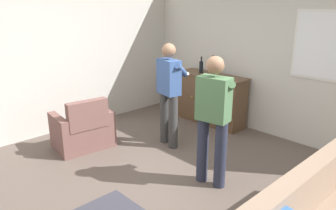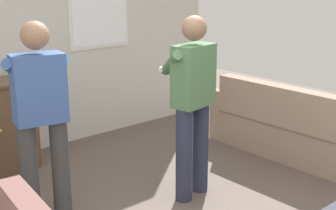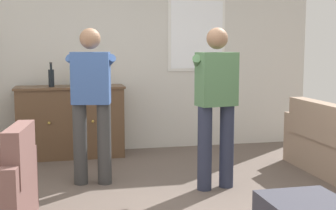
% 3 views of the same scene
% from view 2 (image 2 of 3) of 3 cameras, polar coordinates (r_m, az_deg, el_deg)
% --- Properties ---
extents(wall_back_with_window, '(5.20, 0.15, 2.80)m').
position_cam_2_polar(wall_back_with_window, '(5.58, -16.07, 8.76)').
color(wall_back_with_window, beige).
rests_on(wall_back_with_window, ground).
extents(couch, '(0.57, 2.48, 0.85)m').
position_cam_2_polar(couch, '(5.35, 16.50, -3.40)').
color(couch, gray).
rests_on(couch, ground).
extents(person_standing_left, '(0.55, 0.51, 1.68)m').
position_cam_2_polar(person_standing_left, '(3.86, -15.27, -1.16)').
color(person_standing_left, '#383838').
rests_on(person_standing_left, ground).
extents(person_standing_right, '(0.55, 0.51, 1.68)m').
position_cam_2_polar(person_standing_right, '(4.20, 2.96, 0.73)').
color(person_standing_right, '#282D42').
rests_on(person_standing_right, ground).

